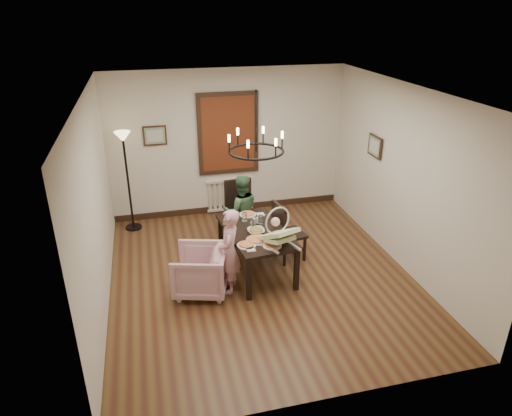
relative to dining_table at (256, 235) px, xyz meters
name	(u,v)px	position (x,y,z in m)	size (l,w,h in m)	color
room_shell	(255,183)	(0.03, 0.19, 0.77)	(4.51, 5.00, 2.81)	brown
dining_table	(256,235)	(0.00, 0.00, 0.00)	(1.02, 1.60, 0.71)	black
chair_far	(241,212)	(-0.01, 1.01, -0.08)	(0.48, 0.48, 1.09)	black
chair_right	(290,231)	(0.62, 0.23, -0.12)	(0.44, 0.44, 1.01)	black
armchair	(200,271)	(-0.92, -0.36, -0.28)	(0.74, 0.76, 0.69)	beige
elderly_woman	(230,258)	(-0.49, -0.42, -0.10)	(0.39, 0.25, 1.06)	#CE9299
seated_man	(241,217)	(-0.04, 0.87, -0.10)	(0.52, 0.40, 1.06)	#3B6340
baby_bouncer	(278,233)	(0.19, -0.53, 0.28)	(0.43, 0.60, 0.39)	beige
salad_bowl	(256,231)	(-0.03, -0.10, 0.12)	(0.30, 0.30, 0.07)	white
pizza_platter	(257,239)	(-0.07, -0.34, 0.10)	(0.32, 0.32, 0.04)	tan
drinking_glass	(252,224)	(-0.05, 0.04, 0.16)	(0.08, 0.08, 0.15)	silver
window_blinds	(228,134)	(0.03, 2.29, 0.97)	(1.00, 0.03, 1.40)	maroon
radiator	(230,195)	(0.03, 2.31, -0.28)	(0.92, 0.12, 0.62)	silver
picture_back	(155,136)	(-1.32, 2.30, 1.02)	(0.42, 0.03, 0.36)	black
picture_right	(375,146)	(2.24, 0.73, 1.02)	(0.42, 0.03, 0.36)	black
floor_lamp	(128,183)	(-1.87, 1.98, 0.27)	(0.30, 0.30, 1.80)	black
chandelier	(256,151)	(0.00, 0.00, 1.32)	(0.80, 0.80, 0.04)	black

